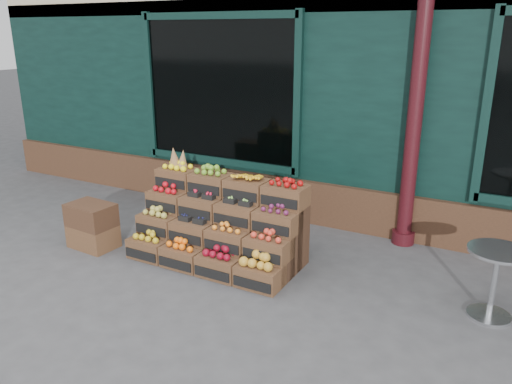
% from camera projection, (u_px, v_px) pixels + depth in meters
% --- Properties ---
extents(ground, '(60.00, 60.00, 0.00)m').
position_uv_depth(ground, '(241.00, 291.00, 5.19)').
color(ground, '#404042').
rests_on(ground, ground).
extents(shop_facade, '(12.00, 6.24, 4.80)m').
position_uv_depth(shop_facade, '(386.00, 42.00, 8.73)').
color(shop_facade, black).
rests_on(shop_facade, ground).
extents(crate_display, '(1.96, 0.96, 1.23)m').
position_uv_depth(crate_display, '(220.00, 228.00, 5.85)').
color(crate_display, '#4F331F').
rests_on(crate_display, ground).
extents(spare_crates, '(0.59, 0.43, 0.56)m').
position_uv_depth(spare_crates, '(92.00, 226.00, 6.16)').
color(spare_crates, '#4F331F').
rests_on(spare_crates, ground).
extents(bistro_table, '(0.55, 0.55, 0.69)m').
position_uv_depth(bistro_table, '(495.00, 276.00, 4.59)').
color(bistro_table, silver).
rests_on(bistro_table, ground).
extents(shopkeeper, '(0.89, 0.73, 2.09)m').
position_uv_depth(shopkeeper, '(271.00, 134.00, 7.78)').
color(shopkeeper, '#14461A').
rests_on(shopkeeper, ground).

